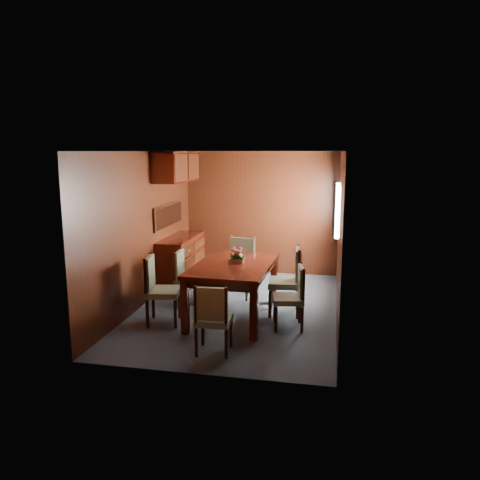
% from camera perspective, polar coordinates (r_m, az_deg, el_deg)
% --- Properties ---
extents(ground, '(4.50, 4.50, 0.00)m').
position_cam_1_polar(ground, '(7.36, -0.22, -8.25)').
color(ground, '#39434E').
rests_on(ground, ground).
extents(room_shell, '(3.06, 4.52, 2.41)m').
position_cam_1_polar(room_shell, '(7.35, -0.50, 4.76)').
color(room_shell, black).
rests_on(room_shell, ground).
extents(sideboard, '(0.48, 1.40, 0.90)m').
position_cam_1_polar(sideboard, '(8.48, -7.15, -2.61)').
color(sideboard, '#350D06').
rests_on(sideboard, ground).
extents(dining_table, '(1.13, 1.75, 0.80)m').
position_cam_1_polar(dining_table, '(6.79, -0.78, -3.82)').
color(dining_table, '#350D06').
rests_on(dining_table, ground).
extents(chair_left_near, '(0.52, 0.54, 0.98)m').
position_cam_1_polar(chair_left_near, '(6.68, -9.98, -5.52)').
color(chair_left_near, black).
rests_on(chair_left_near, ground).
extents(chair_left_far, '(0.43, 0.44, 0.90)m').
position_cam_1_polar(chair_left_far, '(7.37, -6.65, -4.26)').
color(chair_left_far, black).
rests_on(chair_left_far, ground).
extents(chair_right_near, '(0.47, 0.48, 0.89)m').
position_cam_1_polar(chair_right_near, '(6.46, 6.54, -6.48)').
color(chair_right_near, black).
rests_on(chair_right_near, ground).
extents(chair_right_far, '(0.51, 0.52, 1.02)m').
position_cam_1_polar(chair_right_far, '(6.98, 6.08, -4.50)').
color(chair_right_far, black).
rests_on(chair_right_far, ground).
extents(chair_head, '(0.44, 0.42, 0.87)m').
position_cam_1_polar(chair_head, '(5.62, -3.35, -9.17)').
color(chair_head, black).
rests_on(chair_head, ground).
extents(chair_foot, '(0.52, 0.51, 0.99)m').
position_cam_1_polar(chair_foot, '(7.85, 0.03, -2.88)').
color(chair_foot, black).
rests_on(chair_foot, ground).
extents(flower_centerpiece, '(0.25, 0.25, 0.25)m').
position_cam_1_polar(flower_centerpiece, '(6.77, -0.44, -1.81)').
color(flower_centerpiece, '#C05E3A').
rests_on(flower_centerpiece, dining_table).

